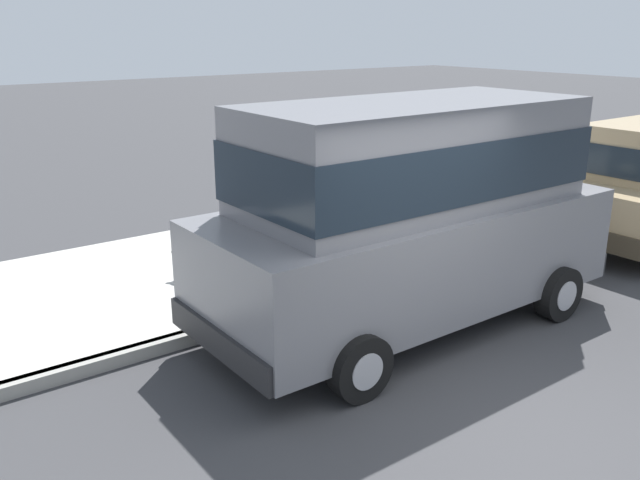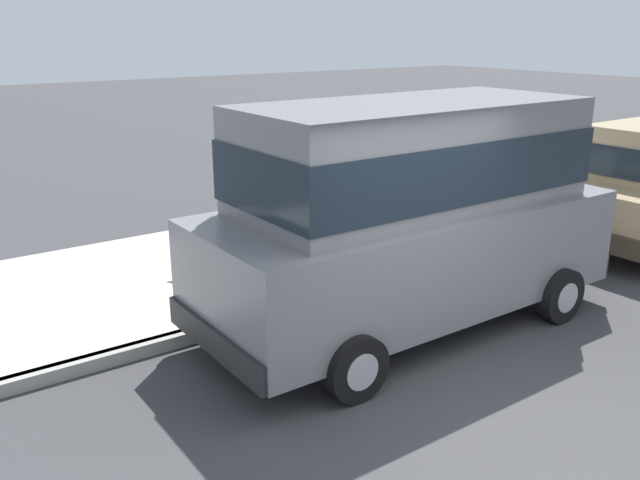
% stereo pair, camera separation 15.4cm
% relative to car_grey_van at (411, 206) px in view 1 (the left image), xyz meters
% --- Properties ---
extents(ground_plane, '(80.00, 80.00, 0.00)m').
position_rel_car_grey_van_xyz_m(ground_plane, '(2.20, -0.77, -1.39)').
color(ground_plane, '#38383A').
extents(curb, '(0.16, 64.00, 0.14)m').
position_rel_car_grey_van_xyz_m(curb, '(-1.00, -0.77, -1.32)').
color(curb, gray).
rests_on(curb, ground).
extents(sidewalk, '(3.60, 64.00, 0.14)m').
position_rel_car_grey_van_xyz_m(sidewalk, '(-2.80, -0.77, -1.32)').
color(sidewalk, '#B7B5AD').
rests_on(sidewalk, ground).
extents(car_grey_van, '(2.15, 4.91, 2.52)m').
position_rel_car_grey_van_xyz_m(car_grey_van, '(0.00, 0.00, 0.00)').
color(car_grey_van, slate).
rests_on(car_grey_van, ground).
extents(dog_black, '(0.39, 0.71, 0.49)m').
position_rel_car_grey_van_xyz_m(dog_black, '(-2.46, -1.35, -0.97)').
color(dog_black, black).
rests_on(dog_black, sidewalk).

